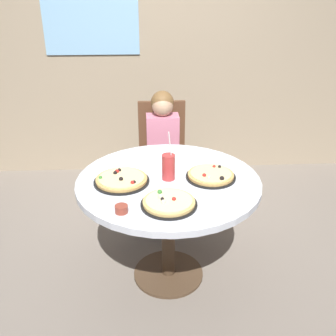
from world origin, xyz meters
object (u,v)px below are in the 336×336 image
pizza_cheese (169,203)px  diner_child (163,165)px  dining_table (168,194)px  soda_cup (168,167)px  pizza_pepperoni (211,176)px  sauce_bowl (121,209)px  pizza_veggie (122,180)px  plate_small (117,161)px  chair_wooden (162,152)px

pizza_cheese → diner_child: bearing=89.1°
dining_table → soda_cup: 0.19m
pizza_pepperoni → sauce_bowl: size_ratio=4.41×
pizza_veggie → pizza_pepperoni: pizza_pepperoni is taller
pizza_cheese → pizza_pepperoni: 0.41m
pizza_veggie → sauce_bowl: size_ratio=4.81×
pizza_veggie → plate_small: pizza_veggie is taller
diner_child → sauce_bowl: 1.20m
dining_table → soda_cup: size_ratio=3.67×
plate_small → sauce_bowl: bearing=-84.2°
pizza_cheese → pizza_pepperoni: bearing=47.9°
chair_wooden → sauce_bowl: size_ratio=13.57×
diner_child → pizza_cheese: (-0.02, -1.07, 0.28)m
pizza_pepperoni → sauce_bowl: pizza_pepperoni is taller
diner_child → sauce_bowl: (-0.27, -1.13, 0.29)m
dining_table → plate_small: bearing=140.1°
pizza_veggie → plate_small: bearing=98.8°
pizza_pepperoni → soda_cup: bearing=179.1°
dining_table → pizza_veggie: (-0.29, -0.03, 0.12)m
dining_table → soda_cup: soda_cup is taller
soda_cup → pizza_pepperoni: bearing=-0.9°
pizza_cheese → soda_cup: (0.02, 0.31, 0.06)m
chair_wooden → diner_child: size_ratio=0.88×
soda_cup → sauce_bowl: bearing=-125.9°
pizza_veggie → pizza_pepperoni: 0.55m
sauce_bowl → soda_cup: bearing=54.1°
sauce_bowl → diner_child: bearing=76.7°
pizza_veggie → sauce_bowl: bearing=-87.0°
chair_wooden → pizza_pepperoni: size_ratio=3.08×
chair_wooden → pizza_pepperoni: 1.01m
diner_child → sauce_bowl: size_ratio=15.46×
plate_small → pizza_veggie: bearing=-81.2°
diner_child → pizza_veggie: size_ratio=3.22×
dining_table → sauce_bowl: sauce_bowl is taller
chair_wooden → pizza_pepperoni: (0.26, -0.95, 0.24)m
pizza_cheese → soda_cup: soda_cup is taller
pizza_veggie → diner_child: bearing=70.1°
dining_table → sauce_bowl: 0.47m
dining_table → chair_wooden: (-0.00, 0.94, -0.11)m
pizza_pepperoni → pizza_cheese: bearing=-132.1°
pizza_pepperoni → sauce_bowl: bearing=-145.4°
chair_wooden → pizza_cheese: (-0.01, -1.26, 0.24)m
dining_table → pizza_veggie: bearing=-174.2°
soda_cup → dining_table: bearing=65.0°
pizza_pepperoni → soda_cup: size_ratio=1.00×
pizza_cheese → sauce_bowl: pizza_cheese is taller
soda_cup → plate_small: 0.44m
pizza_veggie → pizza_cheese: (0.27, -0.28, -0.00)m
soda_cup → pizza_veggie: bearing=-174.3°
sauce_bowl → plate_small: size_ratio=0.39×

